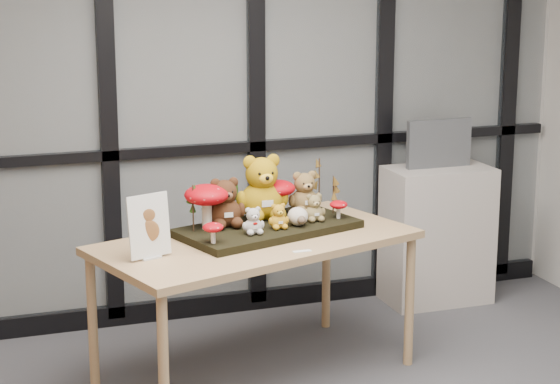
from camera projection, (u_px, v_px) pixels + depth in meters
name	position (u px, v px, depth m)	size (l,w,h in m)	color
room_shell	(346.00, 102.00, 3.63)	(5.00, 5.00, 5.00)	#BBB8B1
glass_partition	(183.00, 89.00, 5.97)	(4.90, 0.06, 2.78)	#2D383F
display_table	(256.00, 251.00, 5.24)	(1.80, 1.27, 0.76)	tan
diorama_tray	(268.00, 228.00, 5.34)	(0.94, 0.47, 0.04)	black
bear_pooh_yellow	(262.00, 184.00, 5.42)	(0.29, 0.27, 0.38)	#AF850D
bear_brown_medium	(225.00, 200.00, 5.27)	(0.22, 0.20, 0.28)	#412212
bear_tan_back	(304.00, 190.00, 5.56)	(0.19, 0.18, 0.25)	olive
bear_small_yellow	(278.00, 215.00, 5.25)	(0.11, 0.10, 0.15)	gold
bear_white_bow	(253.00, 219.00, 5.15)	(0.12, 0.11, 0.15)	beige
bear_beige_small	(314.00, 206.00, 5.39)	(0.12, 0.11, 0.16)	olive
plush_cream_hedgehog	(298.00, 215.00, 5.31)	(0.08, 0.07, 0.11)	beige
mushroom_back_left	(207.00, 205.00, 5.23)	(0.23, 0.23, 0.26)	#A9050E
mushroom_back_right	(278.00, 196.00, 5.50)	(0.19, 0.19, 0.22)	#A9050E
mushroom_front_left	(213.00, 232.00, 4.98)	(0.10, 0.10, 0.11)	#A9050E
mushroom_front_right	(338.00, 209.00, 5.45)	(0.10, 0.10, 0.11)	#A9050E
sprig_green_far_left	(193.00, 208.00, 5.18)	(0.05, 0.05, 0.24)	black
sprig_green_mid_left	(207.00, 206.00, 5.29)	(0.05, 0.05, 0.22)	black
sprig_dry_far_right	(319.00, 184.00, 5.63)	(0.05, 0.05, 0.29)	brown
sprig_dry_mid_right	(333.00, 195.00, 5.54)	(0.05, 0.05, 0.21)	brown
sprig_green_centre	(234.00, 202.00, 5.40)	(0.05, 0.05, 0.19)	black
sign_holder	(149.00, 229.00, 4.85)	(0.22, 0.11, 0.32)	silver
label_card	(302.00, 251.00, 5.00)	(0.09, 0.03, 0.00)	white
cabinet	(437.00, 235.00, 6.48)	(0.66, 0.38, 0.88)	#B6ABA2
monitor	(439.00, 143.00, 6.36)	(0.43, 0.04, 0.31)	#4D5055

